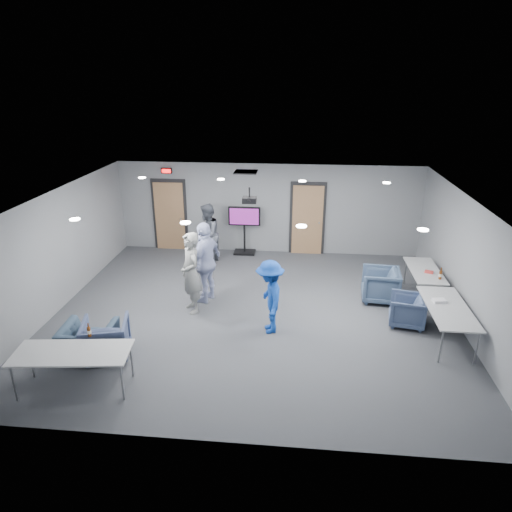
# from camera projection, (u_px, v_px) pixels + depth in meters

# --- Properties ---
(floor) EXTENTS (9.00, 9.00, 0.00)m
(floor) POSITION_uv_depth(u_px,v_px,m) (254.00, 313.00, 10.44)
(floor) COLOR #393B41
(floor) RESTS_ON ground
(ceiling) EXTENTS (9.00, 9.00, 0.00)m
(ceiling) POSITION_uv_depth(u_px,v_px,m) (254.00, 198.00, 9.45)
(ceiling) COLOR silver
(ceiling) RESTS_ON wall_back
(wall_back) EXTENTS (9.00, 0.02, 2.70)m
(wall_back) POSITION_uv_depth(u_px,v_px,m) (268.00, 209.00, 13.65)
(wall_back) COLOR gray
(wall_back) RESTS_ON floor
(wall_front) EXTENTS (9.00, 0.02, 2.70)m
(wall_front) POSITION_uv_depth(u_px,v_px,m) (224.00, 365.00, 6.25)
(wall_front) COLOR gray
(wall_front) RESTS_ON floor
(wall_left) EXTENTS (0.02, 8.00, 2.70)m
(wall_left) POSITION_uv_depth(u_px,v_px,m) (57.00, 251.00, 10.36)
(wall_left) COLOR gray
(wall_left) RESTS_ON floor
(wall_right) EXTENTS (0.02, 8.00, 2.70)m
(wall_right) POSITION_uv_depth(u_px,v_px,m) (467.00, 266.00, 9.54)
(wall_right) COLOR gray
(wall_right) RESTS_ON floor
(door_left) EXTENTS (1.06, 0.17, 2.24)m
(door_left) POSITION_uv_depth(u_px,v_px,m) (170.00, 216.00, 13.99)
(door_left) COLOR black
(door_left) RESTS_ON wall_back
(door_right) EXTENTS (1.06, 0.17, 2.24)m
(door_right) POSITION_uv_depth(u_px,v_px,m) (307.00, 220.00, 13.60)
(door_right) COLOR black
(door_right) RESTS_ON wall_back
(exit_sign) EXTENTS (0.32, 0.08, 0.16)m
(exit_sign) POSITION_uv_depth(u_px,v_px,m) (167.00, 171.00, 13.46)
(exit_sign) COLOR black
(exit_sign) RESTS_ON wall_back
(hvac_diffuser) EXTENTS (0.60, 0.60, 0.03)m
(hvac_diffuser) POSITION_uv_depth(u_px,v_px,m) (246.00, 172.00, 12.10)
(hvac_diffuser) COLOR black
(hvac_diffuser) RESTS_ON ceiling
(downlights) EXTENTS (6.18, 3.78, 0.02)m
(downlights) POSITION_uv_depth(u_px,v_px,m) (254.00, 198.00, 9.46)
(downlights) COLOR white
(downlights) RESTS_ON ceiling
(person_a) EXTENTS (0.75, 0.82, 1.88)m
(person_a) POSITION_uv_depth(u_px,v_px,m) (191.00, 273.00, 10.21)
(person_a) COLOR gray
(person_a) RESTS_ON floor
(person_b) EXTENTS (0.76, 0.92, 1.77)m
(person_b) POSITION_uv_depth(u_px,v_px,m) (207.00, 235.00, 12.87)
(person_b) COLOR #4F555F
(person_b) RESTS_ON floor
(person_c) EXTENTS (0.84, 1.24, 1.96)m
(person_c) POSITION_uv_depth(u_px,v_px,m) (206.00, 262.00, 10.70)
(person_c) COLOR #ACB6DE
(person_c) RESTS_ON floor
(person_d) EXTENTS (0.79, 1.13, 1.59)m
(person_d) POSITION_uv_depth(u_px,v_px,m) (270.00, 297.00, 9.43)
(person_d) COLOR #1942A4
(person_d) RESTS_ON floor
(chair_right_a) EXTENTS (0.94, 0.92, 0.79)m
(chair_right_a) POSITION_uv_depth(u_px,v_px,m) (380.00, 285.00, 10.91)
(chair_right_a) COLOR #3A4B64
(chair_right_a) RESTS_ON floor
(chair_right_b) EXTENTS (0.87, 0.85, 0.68)m
(chair_right_b) POSITION_uv_depth(u_px,v_px,m) (407.00, 310.00, 9.84)
(chair_right_b) COLOR #3C4A68
(chair_right_b) RESTS_ON floor
(chair_front_a) EXTENTS (1.01, 1.03, 0.77)m
(chair_front_a) POSITION_uv_depth(u_px,v_px,m) (106.00, 338.00, 8.69)
(chair_front_a) COLOR #3D496A
(chair_front_a) RESTS_ON floor
(chair_front_b) EXTENTS (1.01, 0.89, 0.64)m
(chair_front_b) POSITION_uv_depth(u_px,v_px,m) (89.00, 341.00, 8.75)
(chair_front_b) COLOR #324457
(chair_front_b) RESTS_ON floor
(table_right_a) EXTENTS (0.69, 1.66, 0.73)m
(table_right_a) POSITION_uv_depth(u_px,v_px,m) (425.00, 272.00, 10.93)
(table_right_a) COLOR #B6B8BB
(table_right_a) RESTS_ON floor
(table_right_b) EXTENTS (0.80, 1.93, 0.73)m
(table_right_b) POSITION_uv_depth(u_px,v_px,m) (448.00, 309.00, 9.17)
(table_right_b) COLOR #B6B8BB
(table_right_b) RESTS_ON floor
(table_front_left) EXTENTS (2.02, 1.02, 0.73)m
(table_front_left) POSITION_uv_depth(u_px,v_px,m) (72.00, 354.00, 7.67)
(table_front_left) COLOR #B6B8BB
(table_front_left) RESTS_ON floor
(bottle_front) EXTENTS (0.07, 0.07, 0.26)m
(bottle_front) POSITION_uv_depth(u_px,v_px,m) (89.00, 332.00, 8.08)
(bottle_front) COLOR #572B0F
(bottle_front) RESTS_ON table_front_left
(bottle_right) EXTENTS (0.07, 0.07, 0.28)m
(bottle_right) POSITION_uv_depth(u_px,v_px,m) (440.00, 275.00, 10.38)
(bottle_right) COLOR #572B0F
(bottle_right) RESTS_ON table_right_a
(snack_box) EXTENTS (0.23, 0.19, 0.04)m
(snack_box) POSITION_uv_depth(u_px,v_px,m) (429.00, 272.00, 10.74)
(snack_box) COLOR #B9312E
(snack_box) RESTS_ON table_right_a
(wrapper) EXTENTS (0.27, 0.20, 0.06)m
(wrapper) POSITION_uv_depth(u_px,v_px,m) (439.00, 301.00, 9.35)
(wrapper) COLOR white
(wrapper) RESTS_ON table_right_b
(tv_stand) EXTENTS (0.95, 0.45, 1.46)m
(tv_stand) POSITION_uv_depth(u_px,v_px,m) (244.00, 227.00, 13.67)
(tv_stand) COLOR black
(tv_stand) RESTS_ON floor
(projector) EXTENTS (0.33, 0.32, 0.35)m
(projector) POSITION_uv_depth(u_px,v_px,m) (249.00, 200.00, 10.47)
(projector) COLOR black
(projector) RESTS_ON ceiling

